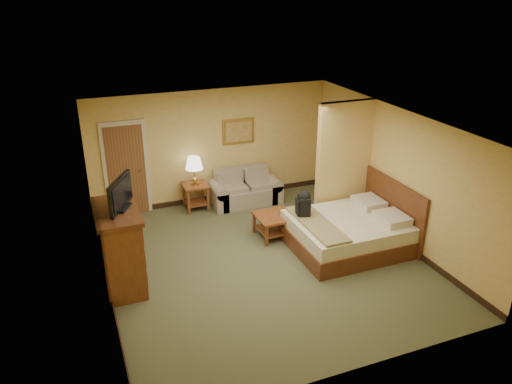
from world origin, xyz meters
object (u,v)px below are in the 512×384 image
coffee_table (275,221)px  dresser (120,248)px  bed (352,231)px  loveseat (245,192)px

coffee_table → dresser: size_ratio=0.53×
coffee_table → bed: bed is taller
coffee_table → bed: 1.54m
loveseat → dresser: size_ratio=1.13×
loveseat → dresser: (-3.08, -2.40, 0.45)m
bed → dresser: bearing=176.4°
loveseat → bed: (1.21, -2.67, 0.07)m
loveseat → dresser: bearing=-142.1°
loveseat → coffee_table: (-0.03, -1.75, 0.07)m
dresser → bed: dresser is taller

